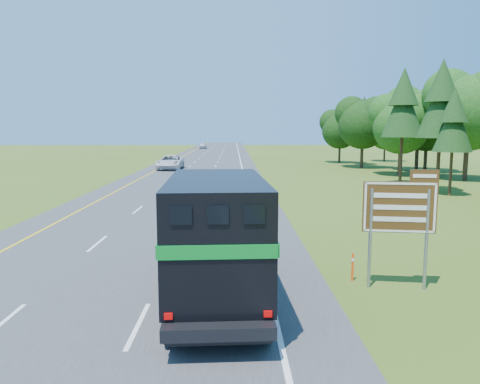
{
  "coord_description": "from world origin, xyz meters",
  "views": [
    {
      "loc": [
        4.36,
        -9.82,
        5.17
      ],
      "look_at": [
        4.71,
        14.88,
        1.87
      ],
      "focal_mm": 35.0,
      "sensor_mm": 36.0,
      "label": 1
    }
  ],
  "objects_px": {
    "horse_truck": "(216,234)",
    "white_suv": "(170,162)",
    "far_car": "(203,146)",
    "exit_sign": "(401,212)"
  },
  "relations": [
    {
      "from": "horse_truck",
      "to": "white_suv",
      "type": "bearing_deg",
      "value": 96.65
    },
    {
      "from": "horse_truck",
      "to": "far_car",
      "type": "height_order",
      "value": "horse_truck"
    },
    {
      "from": "white_suv",
      "to": "exit_sign",
      "type": "height_order",
      "value": "exit_sign"
    },
    {
      "from": "far_car",
      "to": "white_suv",
      "type": "bearing_deg",
      "value": -88.28
    },
    {
      "from": "far_car",
      "to": "exit_sign",
      "type": "bearing_deg",
      "value": -81.46
    },
    {
      "from": "far_car",
      "to": "exit_sign",
      "type": "height_order",
      "value": "exit_sign"
    },
    {
      "from": "horse_truck",
      "to": "far_car",
      "type": "bearing_deg",
      "value": 91.24
    },
    {
      "from": "horse_truck",
      "to": "far_car",
      "type": "xyz_separation_m",
      "value": [
        -7.82,
        114.1,
        -1.26
      ]
    },
    {
      "from": "horse_truck",
      "to": "white_suv",
      "type": "distance_m",
      "value": 47.68
    },
    {
      "from": "white_suv",
      "to": "far_car",
      "type": "distance_m",
      "value": 67.06
    }
  ]
}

